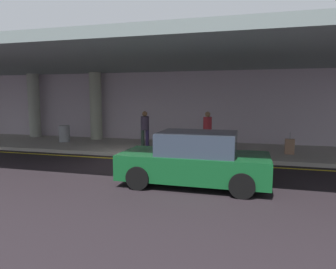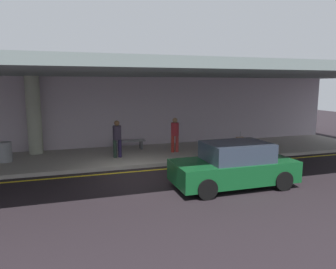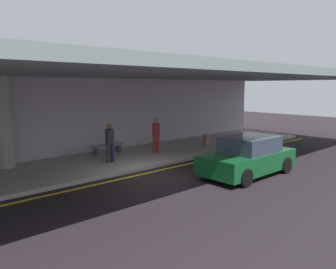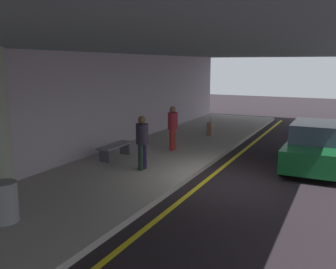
{
  "view_description": "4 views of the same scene",
  "coord_description": "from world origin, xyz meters",
  "px_view_note": "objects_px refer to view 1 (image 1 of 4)",
  "views": [
    {
      "loc": [
        4.22,
        -10.45,
        2.46
      ],
      "look_at": [
        0.67,
        2.63,
        0.79
      ],
      "focal_mm": 32.34,
      "sensor_mm": 36.0,
      "label": 1
    },
    {
      "loc": [
        -2.45,
        -11.28,
        3.4
      ],
      "look_at": [
        1.53,
        1.23,
        1.31
      ],
      "focal_mm": 33.57,
      "sensor_mm": 36.0,
      "label": 2
    },
    {
      "loc": [
        -7.76,
        -9.28,
        3.4
      ],
      "look_at": [
        1.94,
        1.5,
        1.25
      ],
      "focal_mm": 34.87,
      "sensor_mm": 36.0,
      "label": 3
    },
    {
      "loc": [
        -10.2,
        -3.05,
        3.4
      ],
      "look_at": [
        1.57,
        2.69,
        0.91
      ],
      "focal_mm": 39.9,
      "sensor_mm": 36.0,
      "label": 4
    }
  ],
  "objects_px": {
    "car_dark_green": "(195,160)",
    "suitcase_upright_primary": "(290,147)",
    "support_column_center": "(96,106)",
    "traveler_with_luggage": "(207,128)",
    "person_waiting_for_ride": "(145,127)",
    "trash_bin_steel": "(64,134)",
    "bench_metal": "(171,136)",
    "support_column_left_mid": "(34,106)"
  },
  "relations": [
    {
      "from": "support_column_center",
      "to": "traveler_with_luggage",
      "type": "bearing_deg",
      "value": -15.23
    },
    {
      "from": "car_dark_green",
      "to": "person_waiting_for_ride",
      "type": "xyz_separation_m",
      "value": [
        -3.18,
        4.81,
        0.4
      ]
    },
    {
      "from": "suitcase_upright_primary",
      "to": "support_column_center",
      "type": "bearing_deg",
      "value": 179.1
    },
    {
      "from": "support_column_center",
      "to": "bench_metal",
      "type": "relative_size",
      "value": 2.28
    },
    {
      "from": "person_waiting_for_ride",
      "to": "suitcase_upright_primary",
      "type": "distance_m",
      "value": 6.28
    },
    {
      "from": "support_column_left_mid",
      "to": "trash_bin_steel",
      "type": "relative_size",
      "value": 4.29
    },
    {
      "from": "support_column_left_mid",
      "to": "trash_bin_steel",
      "type": "xyz_separation_m",
      "value": [
        2.9,
        -1.42,
        -1.4
      ]
    },
    {
      "from": "support_column_left_mid",
      "to": "traveler_with_luggage",
      "type": "distance_m",
      "value": 10.59
    },
    {
      "from": "suitcase_upright_primary",
      "to": "bench_metal",
      "type": "height_order",
      "value": "suitcase_upright_primary"
    },
    {
      "from": "support_column_center",
      "to": "person_waiting_for_ride",
      "type": "distance_m",
      "value": 4.21
    },
    {
      "from": "support_column_left_mid",
      "to": "person_waiting_for_ride",
      "type": "xyz_separation_m",
      "value": [
        7.58,
        -2.04,
        -0.86
      ]
    },
    {
      "from": "support_column_left_mid",
      "to": "support_column_center",
      "type": "relative_size",
      "value": 1.0
    },
    {
      "from": "support_column_center",
      "to": "suitcase_upright_primary",
      "type": "xyz_separation_m",
      "value": [
        9.82,
        -2.05,
        -1.51
      ]
    },
    {
      "from": "car_dark_green",
      "to": "trash_bin_steel",
      "type": "distance_m",
      "value": 9.56
    },
    {
      "from": "car_dark_green",
      "to": "suitcase_upright_primary",
      "type": "bearing_deg",
      "value": 53.19
    },
    {
      "from": "suitcase_upright_primary",
      "to": "bench_metal",
      "type": "relative_size",
      "value": 0.56
    },
    {
      "from": "person_waiting_for_ride",
      "to": "suitcase_upright_primary",
      "type": "xyz_separation_m",
      "value": [
        6.24,
        -0.01,
        -0.65
      ]
    },
    {
      "from": "traveler_with_luggage",
      "to": "person_waiting_for_ride",
      "type": "relative_size",
      "value": 1.0
    },
    {
      "from": "suitcase_upright_primary",
      "to": "bench_metal",
      "type": "xyz_separation_m",
      "value": [
        -5.42,
        1.57,
        0.04
      ]
    },
    {
      "from": "support_column_left_mid",
      "to": "person_waiting_for_ride",
      "type": "bearing_deg",
      "value": -15.09
    },
    {
      "from": "support_column_center",
      "to": "bench_metal",
      "type": "distance_m",
      "value": 4.66
    },
    {
      "from": "car_dark_green",
      "to": "suitcase_upright_primary",
      "type": "relative_size",
      "value": 4.56
    },
    {
      "from": "support_column_center",
      "to": "trash_bin_steel",
      "type": "bearing_deg",
      "value": -127.81
    },
    {
      "from": "traveler_with_luggage",
      "to": "suitcase_upright_primary",
      "type": "xyz_separation_m",
      "value": [
        3.41,
        -0.3,
        -0.65
      ]
    },
    {
      "from": "person_waiting_for_ride",
      "to": "traveler_with_luggage",
      "type": "bearing_deg",
      "value": -80.86
    },
    {
      "from": "support_column_center",
      "to": "suitcase_upright_primary",
      "type": "height_order",
      "value": "support_column_center"
    },
    {
      "from": "support_column_center",
      "to": "traveler_with_luggage",
      "type": "height_order",
      "value": "support_column_center"
    },
    {
      "from": "traveler_with_luggage",
      "to": "car_dark_green",
      "type": "bearing_deg",
      "value": -161.91
    },
    {
      "from": "support_column_left_mid",
      "to": "traveler_with_luggage",
      "type": "xyz_separation_m",
      "value": [
        10.41,
        -1.75,
        -0.86
      ]
    },
    {
      "from": "traveler_with_luggage",
      "to": "bench_metal",
      "type": "relative_size",
      "value": 1.05
    },
    {
      "from": "support_column_left_mid",
      "to": "car_dark_green",
      "type": "relative_size",
      "value": 0.89
    },
    {
      "from": "suitcase_upright_primary",
      "to": "trash_bin_steel",
      "type": "xyz_separation_m",
      "value": [
        -10.92,
        0.63,
        0.11
      ]
    },
    {
      "from": "car_dark_green",
      "to": "trash_bin_steel",
      "type": "bearing_deg",
      "value": 140.97
    },
    {
      "from": "person_waiting_for_ride",
      "to": "suitcase_upright_primary",
      "type": "height_order",
      "value": "person_waiting_for_ride"
    },
    {
      "from": "traveler_with_luggage",
      "to": "suitcase_upright_primary",
      "type": "distance_m",
      "value": 3.48
    },
    {
      "from": "person_waiting_for_ride",
      "to": "suitcase_upright_primary",
      "type": "bearing_deg",
      "value": -86.88
    },
    {
      "from": "support_column_left_mid",
      "to": "car_dark_green",
      "type": "height_order",
      "value": "support_column_left_mid"
    },
    {
      "from": "car_dark_green",
      "to": "person_waiting_for_ride",
      "type": "distance_m",
      "value": 5.79
    },
    {
      "from": "person_waiting_for_ride",
      "to": "trash_bin_steel",
      "type": "height_order",
      "value": "person_waiting_for_ride"
    },
    {
      "from": "person_waiting_for_ride",
      "to": "trash_bin_steel",
      "type": "xyz_separation_m",
      "value": [
        -4.67,
        0.63,
        -0.54
      ]
    },
    {
      "from": "support_column_left_mid",
      "to": "suitcase_upright_primary",
      "type": "xyz_separation_m",
      "value": [
        13.82,
        -2.05,
        -1.51
      ]
    },
    {
      "from": "trash_bin_steel",
      "to": "car_dark_green",
      "type": "bearing_deg",
      "value": -34.7
    }
  ]
}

